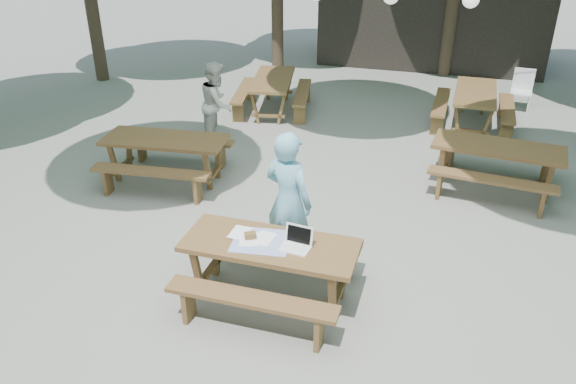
# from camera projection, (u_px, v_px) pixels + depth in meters

# --- Properties ---
(ground) EXTENTS (80.00, 80.00, 0.00)m
(ground) POSITION_uv_depth(u_px,v_px,m) (332.00, 246.00, 7.66)
(ground) COLOR slate
(ground) RESTS_ON ground
(pavilion) EXTENTS (6.00, 3.00, 2.80)m
(pavilion) POSITION_uv_depth(u_px,v_px,m) (434.00, 10.00, 15.76)
(pavilion) COLOR black
(pavilion) RESTS_ON ground
(main_picnic_table) EXTENTS (2.00, 1.58, 0.75)m
(main_picnic_table) POSITION_uv_depth(u_px,v_px,m) (271.00, 269.00, 6.52)
(main_picnic_table) COLOR brown
(main_picnic_table) RESTS_ON ground
(picnic_table_nw) EXTENTS (2.07, 1.77, 0.75)m
(picnic_table_nw) POSITION_uv_depth(u_px,v_px,m) (167.00, 158.00, 9.29)
(picnic_table_nw) COLOR brown
(picnic_table_nw) RESTS_ON ground
(picnic_table_ne) EXTENTS (2.07, 1.78, 0.75)m
(picnic_table_ne) POSITION_uv_depth(u_px,v_px,m) (495.00, 166.00, 9.01)
(picnic_table_ne) COLOR brown
(picnic_table_ne) RESTS_ON ground
(picnic_table_far_w) EXTENTS (1.92, 2.17, 0.75)m
(picnic_table_far_w) POSITION_uv_depth(u_px,v_px,m) (273.00, 94.00, 12.31)
(picnic_table_far_w) COLOR brown
(picnic_table_far_w) RESTS_ON ground
(picnic_table_far_e) EXTENTS (1.61, 2.01, 0.75)m
(picnic_table_far_e) POSITION_uv_depth(u_px,v_px,m) (473.00, 108.00, 11.51)
(picnic_table_far_e) COLOR brown
(picnic_table_far_e) RESTS_ON ground
(woman) EXTENTS (0.77, 0.64, 1.82)m
(woman) POSITION_uv_depth(u_px,v_px,m) (288.00, 201.00, 6.90)
(woman) COLOR #73B9D3
(woman) RESTS_ON ground
(second_person) EXTENTS (0.73, 0.87, 1.57)m
(second_person) POSITION_uv_depth(u_px,v_px,m) (217.00, 104.00, 10.52)
(second_person) COLOR silver
(second_person) RESTS_ON ground
(plastic_chair) EXTENTS (0.48, 0.48, 0.90)m
(plastic_chair) POSITION_uv_depth(u_px,v_px,m) (520.00, 99.00, 12.43)
(plastic_chair) COLOR silver
(plastic_chair) RESTS_ON ground
(laptop) EXTENTS (0.36, 0.30, 0.24)m
(laptop) POSITION_uv_depth(u_px,v_px,m) (297.00, 242.00, 6.26)
(laptop) COLOR white
(laptop) RESTS_ON main_picnic_table
(tabletop_clutter) EXTENTS (0.77, 0.63, 0.08)m
(tabletop_clutter) POSITION_uv_depth(u_px,v_px,m) (258.00, 240.00, 6.39)
(tabletop_clutter) COLOR blue
(tabletop_clutter) RESTS_ON main_picnic_table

